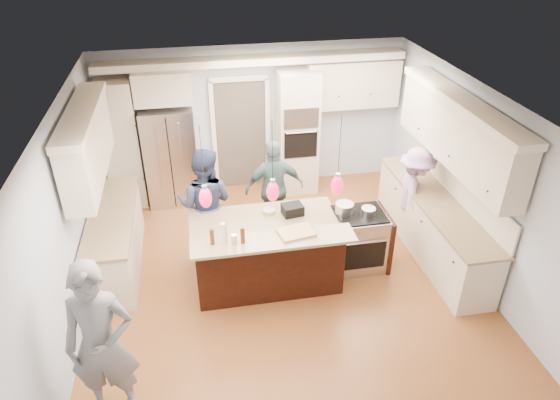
# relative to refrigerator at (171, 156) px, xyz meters

# --- Properties ---
(ground_plane) EXTENTS (6.00, 6.00, 0.00)m
(ground_plane) POSITION_rel_refrigerator_xyz_m (1.55, -2.64, -0.90)
(ground_plane) COLOR #A05E2C
(ground_plane) RESTS_ON ground
(room_shell) EXTENTS (5.54, 6.04, 2.72)m
(room_shell) POSITION_rel_refrigerator_xyz_m (1.55, -2.64, 0.92)
(room_shell) COLOR #B2BCC6
(room_shell) RESTS_ON ground
(refrigerator) EXTENTS (0.90, 0.70, 1.80)m
(refrigerator) POSITION_rel_refrigerator_xyz_m (0.00, 0.00, 0.00)
(refrigerator) COLOR #B7B7BC
(refrigerator) RESTS_ON ground
(oven_column) EXTENTS (0.72, 0.69, 2.30)m
(oven_column) POSITION_rel_refrigerator_xyz_m (2.30, 0.03, 0.25)
(oven_column) COLOR beige
(oven_column) RESTS_ON ground
(back_upper_cabinets) EXTENTS (5.30, 0.61, 2.54)m
(back_upper_cabinets) POSITION_rel_refrigerator_xyz_m (0.80, 0.12, 0.77)
(back_upper_cabinets) COLOR beige
(back_upper_cabinets) RESTS_ON ground
(right_counter_run) EXTENTS (0.64, 3.10, 2.51)m
(right_counter_run) POSITION_rel_refrigerator_xyz_m (3.99, -2.34, 0.16)
(right_counter_run) COLOR beige
(right_counter_run) RESTS_ON ground
(left_cabinets) EXTENTS (0.64, 2.30, 2.51)m
(left_cabinets) POSITION_rel_refrigerator_xyz_m (-0.89, -1.84, 0.16)
(left_cabinets) COLOR beige
(left_cabinets) RESTS_ON ground
(kitchen_island) EXTENTS (2.10, 1.46, 1.12)m
(kitchen_island) POSITION_rel_refrigerator_xyz_m (1.30, -2.57, -0.41)
(kitchen_island) COLOR black
(kitchen_island) RESTS_ON ground
(island_range) EXTENTS (0.82, 0.71, 0.92)m
(island_range) POSITION_rel_refrigerator_xyz_m (2.71, -2.49, -0.44)
(island_range) COLOR #B7B7BC
(island_range) RESTS_ON ground
(pendant_lights) EXTENTS (1.75, 0.15, 1.03)m
(pendant_lights) POSITION_rel_refrigerator_xyz_m (1.30, -3.15, 0.90)
(pendant_lights) COLOR black
(pendant_lights) RESTS_ON ground
(person_bar_end) EXTENTS (0.74, 0.51, 1.94)m
(person_bar_end) POSITION_rel_refrigerator_xyz_m (-0.67, -4.44, 0.07)
(person_bar_end) COLOR slate
(person_bar_end) RESTS_ON ground
(person_far_left) EXTENTS (1.04, 0.92, 1.79)m
(person_far_left) POSITION_rel_refrigerator_xyz_m (0.51, -1.79, -0.00)
(person_far_left) COLOR #27314C
(person_far_left) RESTS_ON ground
(person_far_right) EXTENTS (0.97, 0.44, 1.63)m
(person_far_right) POSITION_rel_refrigerator_xyz_m (1.63, -1.35, -0.08)
(person_far_right) COLOR #4B6969
(person_far_right) RESTS_ON ground
(person_range_side) EXTENTS (0.79, 1.11, 1.55)m
(person_range_side) POSITION_rel_refrigerator_xyz_m (3.80, -1.87, -0.12)
(person_range_side) COLOR #AC86B5
(person_range_side) RESTS_ON ground
(floor_rug) EXTENTS (0.68, 0.99, 0.01)m
(floor_rug) POSITION_rel_refrigerator_xyz_m (3.95, -2.44, -0.89)
(floor_rug) COLOR olive
(floor_rug) RESTS_ON ground
(water_bottle) EXTENTS (0.09, 0.09, 0.28)m
(water_bottle) POSITION_rel_refrigerator_xyz_m (0.68, -3.13, 0.36)
(water_bottle) COLOR silver
(water_bottle) RESTS_ON kitchen_island
(beer_bottle_a) EXTENTS (0.07, 0.07, 0.22)m
(beer_bottle_a) POSITION_rel_refrigerator_xyz_m (0.54, -3.14, 0.33)
(beer_bottle_a) COLOR #4E200E
(beer_bottle_a) RESTS_ON kitchen_island
(beer_bottle_b) EXTENTS (0.07, 0.07, 0.23)m
(beer_bottle_b) POSITION_rel_refrigerator_xyz_m (0.91, -3.18, 0.34)
(beer_bottle_b) COLOR #4E200E
(beer_bottle_b) RESTS_ON kitchen_island
(beer_bottle_c) EXTENTS (0.07, 0.07, 0.27)m
(beer_bottle_c) POSITION_rel_refrigerator_xyz_m (0.69, -3.12, 0.35)
(beer_bottle_c) COLOR #4E200E
(beer_bottle_c) RESTS_ON kitchen_island
(drink_can) EXTENTS (0.07, 0.07, 0.13)m
(drink_can) POSITION_rel_refrigerator_xyz_m (0.80, -3.18, 0.29)
(drink_can) COLOR #B7B7BC
(drink_can) RESTS_ON kitchen_island
(cutting_board) EXTENTS (0.49, 0.39, 0.03)m
(cutting_board) POSITION_rel_refrigerator_xyz_m (1.61, -3.11, 0.24)
(cutting_board) COLOR tan
(cutting_board) RESTS_ON kitchen_island
(pot_large) EXTENTS (0.27, 0.27, 0.15)m
(pot_large) POSITION_rel_refrigerator_xyz_m (2.47, -2.43, 0.10)
(pot_large) COLOR #B7B7BC
(pot_large) RESTS_ON island_range
(pot_small) EXTENTS (0.21, 0.21, 0.10)m
(pot_small) POSITION_rel_refrigerator_xyz_m (2.79, -2.54, 0.07)
(pot_small) COLOR #B7B7BC
(pot_small) RESTS_ON island_range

